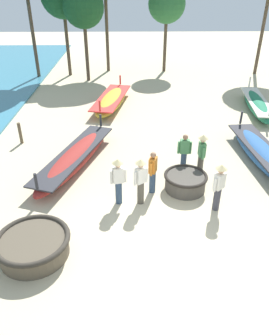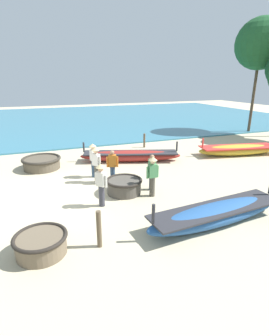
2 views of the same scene
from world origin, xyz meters
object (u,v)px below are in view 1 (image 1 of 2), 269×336
Objects in this scene: mooring_post_mid_beach at (20,133)px; long_boat_blue_hull at (261,153)px; coracle_far_right at (33,245)px; fisherman_by_coracle at (118,178)px; fisherman_hauling at (202,153)px; coracle_beside_post at (185,181)px; tree_left_mid at (167,4)px; long_boat_white_hull at (257,104)px; fisherman_crouching at (141,179)px; tree_leftmost at (83,8)px; fisherman_standing_right at (153,171)px; long_boat_red_hull at (75,157)px; long_boat_ochre_hull at (111,100)px; fisherman_standing_left at (219,185)px; fisherman_with_hat at (184,152)px.

long_boat_blue_hull is at bearing -9.70° from mooring_post_mid_beach.
coracle_far_right is 1.21× the size of fisherman_by_coracle.
coracle_far_right is at bearing -142.46° from fisherman_hauling.
coracle_beside_post is 3.99m from long_boat_blue_hull.
coracle_far_right is at bearing -146.01° from coracle_beside_post.
long_boat_white_hull is at bearing -63.59° from tree_left_mid.
fisherman_crouching is at bearing -41.28° from mooring_post_mid_beach.
tree_leftmost is 6.23m from tree_left_mid.
fisherman_standing_right is at bearing -128.77° from long_boat_white_hull.
coracle_beside_post is 0.98× the size of fisherman_standing_right.
long_boat_blue_hull is 0.86× the size of tree_left_mid.
fisherman_by_coracle is at bearing -80.20° from tree_leftmost.
long_boat_red_hull is 4.95m from fisherman_hauling.
long_boat_red_hull reaches higher than coracle_beside_post.
long_boat_ochre_hull is 7.26m from tree_leftmost.
long_boat_red_hull is at bearing 125.04° from fisherman_by_coracle.
fisherman_standing_left reaches higher than long_boat_blue_hull.
fisherman_standing_left is at bearing -128.48° from long_boat_blue_hull.
fisherman_standing_left is (5.41, 1.92, 0.62)m from coracle_far_right.
coracle_beside_post is at bearing -148.65° from long_boat_blue_hull.
fisherman_crouching is 7.01m from mooring_post_mid_beach.
coracle_beside_post is 17.16m from tree_left_mid.
long_boat_blue_hull is 3.45m from fisherman_with_hat.
fisherman_with_hat is (-5.08, -6.55, 0.48)m from long_boat_white_hull.
tree_leftmost is at bearing 93.53° from long_boat_red_hull.
mooring_post_mid_beach is at bearing 146.99° from fisherman_standing_left.
fisherman_by_coracle is at bearing -100.29° from tree_left_mid.
coracle_beside_post is 0.92× the size of fisherman_standing_left.
tree_left_mid is (3.14, 17.32, 3.81)m from fisherman_by_coracle.
fisherman_crouching reaches higher than coracle_far_right.
coracle_beside_post is 0.25× the size of tree_left_mid.
tree_left_mid is (-4.37, 8.79, 4.41)m from long_boat_white_hull.
coracle_beside_post is 1.89m from fisherman_crouching.
fisherman_hauling is 0.27× the size of tree_leftmost.
fisherman_hauling is (3.69, -7.65, 0.62)m from long_boat_ochre_hull.
coracle_far_right is 20.85m from tree_left_mid.
fisherman_crouching is at bearing -123.87° from fisherman_standing_right.
long_boat_ochre_hull is (-6.40, 6.54, -0.01)m from long_boat_blue_hull.
fisherman_with_hat is (4.67, 4.30, 0.50)m from coracle_far_right.
long_boat_white_hull is at bearing 18.12° from mooring_post_mid_beach.
fisherman_with_hat reaches higher than long_boat_ochre_hull.
long_boat_blue_hull is at bearing 26.31° from fisherman_by_coracle.
fisherman_standing_left is at bearing -68.68° from long_boat_ochre_hull.
fisherman_with_hat is 0.26× the size of tree_leftmost.
long_boat_ochre_hull is (-2.99, 8.62, 0.00)m from coracle_beside_post.
long_boat_white_hull is at bearing 32.60° from long_boat_red_hull.
fisherman_hauling reaches higher than fisherman_standing_right.
fisherman_with_hat is 0.94× the size of fisherman_by_coracle.
long_boat_red_hull reaches higher than coracle_far_right.
fisherman_with_hat is 0.26× the size of tree_left_mid.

